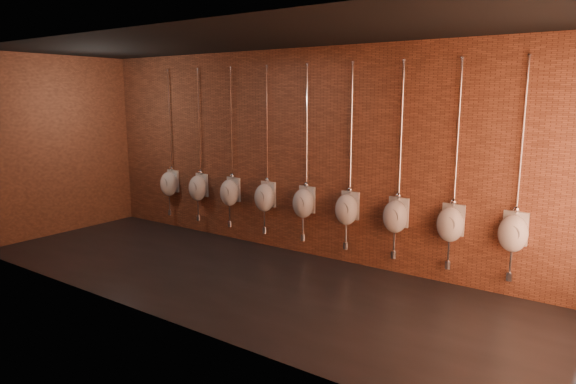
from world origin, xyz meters
name	(u,v)px	position (x,y,z in m)	size (l,w,h in m)	color
ground	(239,278)	(0.00, 0.00, 0.00)	(8.50, 8.50, 0.00)	black
room_shell	(236,133)	(0.00, 0.00, 2.01)	(8.54, 3.04, 3.22)	black
urinal_0	(169,183)	(-2.91, 1.38, 0.86)	(0.37, 0.33, 2.71)	silver
urinal_1	(198,187)	(-2.14, 1.38, 0.86)	(0.37, 0.33, 2.71)	silver
urinal_2	(230,191)	(-1.38, 1.38, 0.86)	(0.37, 0.33, 2.71)	silver
urinal_3	(265,196)	(-0.62, 1.38, 0.86)	(0.37, 0.33, 2.71)	silver
urinal_4	(304,202)	(0.15, 1.38, 0.86)	(0.37, 0.33, 2.71)	silver
urinal_5	(347,208)	(0.91, 1.38, 0.86)	(0.37, 0.33, 2.71)	silver
urinal_6	(396,215)	(1.68, 1.38, 0.86)	(0.37, 0.33, 2.71)	silver
urinal_7	(451,223)	(2.44, 1.38, 0.86)	(0.37, 0.33, 2.71)	silver
urinal_8	(513,232)	(3.21, 1.38, 0.86)	(0.37, 0.33, 2.71)	silver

